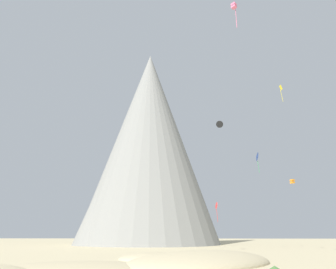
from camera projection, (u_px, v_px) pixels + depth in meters
The scene contains 10 objects.
dune_foreground_right at pixel (158, 259), 58.02m from camera, with size 12.17×12.42×2.10m, color #CCBA8E.
dune_back_low at pixel (201, 265), 48.54m from camera, with size 26.08×15.17×3.65m, color #CCBA8E.
bush_near_left at pixel (275, 269), 40.33m from camera, with size 1.93×1.93×0.62m, color #477238.
rock_massif at pixel (143, 155), 130.44m from camera, with size 63.99×63.99×67.53m.
kite_blue_mid at pixel (257, 157), 94.52m from camera, with size 1.55×2.41×5.23m.
kite_orange_mid at pixel (292, 181), 87.45m from camera, with size 1.14×1.14×0.94m.
kite_yellow_high at pixel (281, 90), 88.77m from camera, with size 0.56×0.80×4.16m.
kite_black_high at pixel (220, 124), 84.92m from camera, with size 1.61×0.53×1.61m.
kite_rainbow_high at pixel (234, 7), 61.05m from camera, with size 1.09×1.07×4.61m.
kite_red_low at pixel (216, 206), 85.24m from camera, with size 0.70×1.65×4.46m.
Camera 1 is at (3.12, -34.79, 4.20)m, focal length 40.20 mm.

